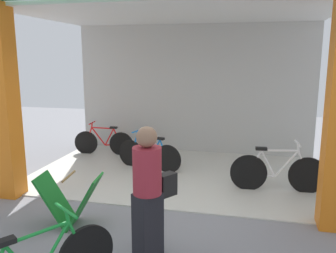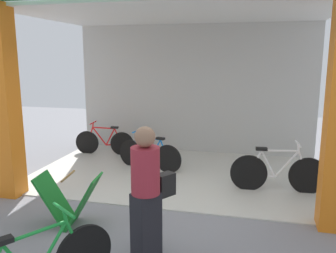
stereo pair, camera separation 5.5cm
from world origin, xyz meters
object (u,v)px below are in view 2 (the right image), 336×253
at_px(bicycle_inside_2, 278,172).
at_px(pedestrian_2, 147,191).
at_px(bicycle_inside_0, 149,155).
at_px(bicycle_inside_1, 105,142).
at_px(sandwich_board_sign, 69,200).

distance_m(bicycle_inside_2, pedestrian_2, 2.99).
distance_m(bicycle_inside_0, bicycle_inside_1, 1.64).
bearing_deg(pedestrian_2, bicycle_inside_2, 56.57).
bearing_deg(bicycle_inside_2, sandwich_board_sign, -145.79).
bearing_deg(sandwich_board_sign, bicycle_inside_0, 81.99).
distance_m(sandwich_board_sign, pedestrian_2, 1.45).
xyz_separation_m(bicycle_inside_0, bicycle_inside_2, (2.54, -0.68, 0.03)).
relative_size(bicycle_inside_0, bicycle_inside_1, 1.00).
bearing_deg(bicycle_inside_2, bicycle_inside_1, 158.57).
bearing_deg(bicycle_inside_1, bicycle_inside_2, -21.43).
distance_m(bicycle_inside_0, bicycle_inside_2, 2.63).
height_order(bicycle_inside_1, sandwich_board_sign, bicycle_inside_1).
bearing_deg(bicycle_inside_0, bicycle_inside_2, -15.05).
bearing_deg(pedestrian_2, bicycle_inside_1, 119.87).
xyz_separation_m(bicycle_inside_1, sandwich_board_sign, (1.02, -3.52, 0.05)).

